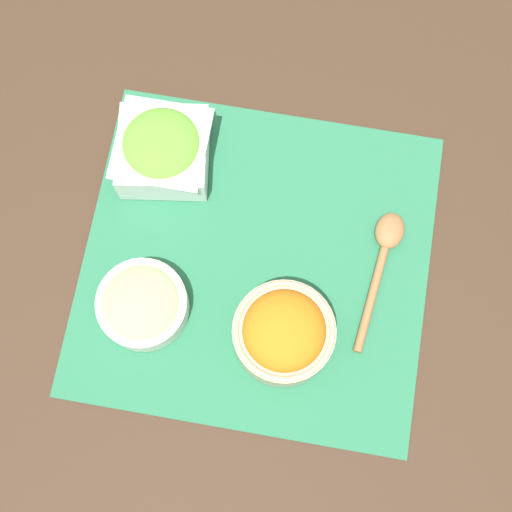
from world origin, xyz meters
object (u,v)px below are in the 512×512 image
at_px(carrot_bowl, 284,333).
at_px(cucumber_bowl, 142,304).
at_px(wooden_spoon, 384,252).
at_px(lettuce_bowl, 163,149).

bearing_deg(carrot_bowl, cucumber_bowl, -2.54).
xyz_separation_m(cucumber_bowl, wooden_spoon, (-0.30, -0.13, -0.02)).
distance_m(lettuce_bowl, cucumber_bowl, 0.21).
height_order(cucumber_bowl, carrot_bowl, carrot_bowl).
bearing_deg(cucumber_bowl, wooden_spoon, -157.16).
bearing_deg(lettuce_bowl, cucumber_bowl, 94.11).
height_order(carrot_bowl, wooden_spoon, carrot_bowl).
height_order(cucumber_bowl, wooden_spoon, cucumber_bowl).
xyz_separation_m(lettuce_bowl, cucumber_bowl, (-0.01, 0.21, -0.01)).
xyz_separation_m(lettuce_bowl, carrot_bowl, (-0.20, 0.22, 0.00)).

